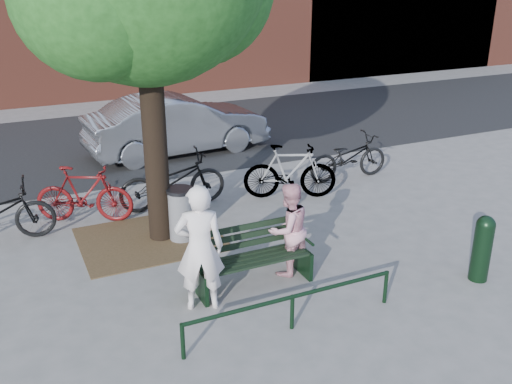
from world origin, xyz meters
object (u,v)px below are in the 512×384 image
bollard (482,246)px  litter_bin (181,214)px  person_right (288,229)px  bicycle_c (173,180)px  park_bench (252,255)px  parked_car (177,124)px  person_left (200,248)px

bollard → litter_bin: size_ratio=1.11×
person_right → bollard: bearing=139.6°
bicycle_c → bollard: bearing=-142.7°
park_bench → parked_car: parked_car is taller
litter_bin → parked_car: 5.11m
park_bench → person_left: (-0.90, -0.28, 0.44)m
person_left → park_bench: bearing=-145.7°
park_bench → parked_car: (1.00, 6.78, 0.28)m
litter_bin → parked_car: bearing=73.0°
person_left → litter_bin: bearing=-83.6°
bollard → parked_car: bearing=105.1°
park_bench → person_left: bearing=-162.9°
person_left → person_right: 1.60m
park_bench → parked_car: bearing=81.6°
person_right → litter_bin: size_ratio=1.55×
park_bench → bicycle_c: bicycle_c is taller
bollard → litter_bin: (-3.69, 3.24, -0.08)m
litter_bin → bicycle_c: 1.51m
park_bench → person_right: 0.70m
person_left → parked_car: (1.90, 7.06, -0.16)m
park_bench → litter_bin: park_bench is taller
park_bench → bicycle_c: bearing=93.0°
litter_bin → bicycle_c: bicycle_c is taller
park_bench → bollard: 3.47m
litter_bin → bicycle_c: (0.31, 1.47, 0.08)m
person_left → person_right: size_ratio=1.24×
bollard → litter_bin: bollard is taller
person_right → bollard: size_ratio=1.40×
person_left → litter_bin: (0.41, 2.18, -0.43)m
park_bench → person_left: size_ratio=0.95×
parked_car → litter_bin: bearing=158.2°
litter_bin → bicycle_c: bearing=78.2°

